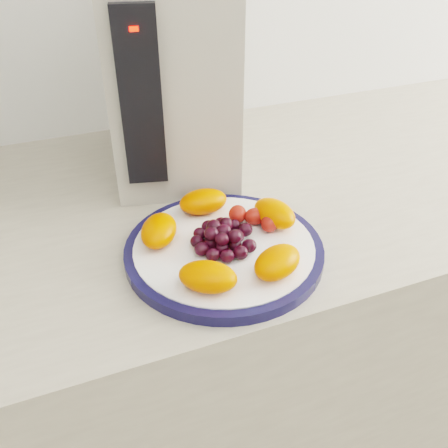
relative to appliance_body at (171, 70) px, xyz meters
name	(u,v)px	position (x,y,z in m)	size (l,w,h in m)	color
counter	(155,393)	(-0.11, -0.11, -0.61)	(3.50, 0.60, 0.90)	#AEA48E
cabinet_face	(157,402)	(-0.11, -0.11, -0.64)	(3.48, 0.58, 0.84)	#936D59
plate_rim	(224,250)	(-0.02, -0.27, -0.16)	(0.26, 0.26, 0.01)	#12133A
plate_face	(224,250)	(-0.02, -0.27, -0.16)	(0.24, 0.24, 0.02)	white
appliance_body	(171,70)	(0.00, 0.00, 0.00)	(0.19, 0.26, 0.33)	#AFA999
appliance_panel	(141,100)	(-0.08, -0.12, 0.00)	(0.06, 0.02, 0.24)	black
appliance_led	(134,29)	(-0.08, -0.13, 0.10)	(0.01, 0.01, 0.01)	#FF0C05
fruit_plate	(227,233)	(-0.01, -0.27, -0.13)	(0.23, 0.22, 0.03)	#FF4E00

